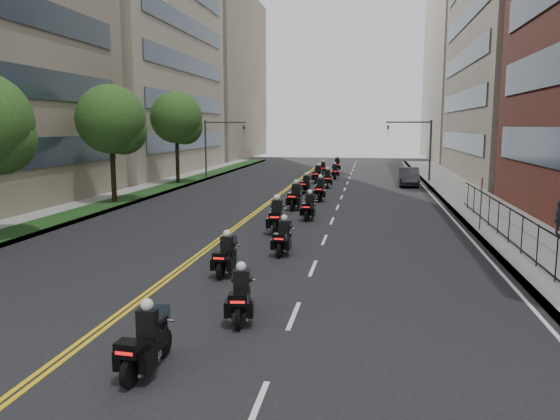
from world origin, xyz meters
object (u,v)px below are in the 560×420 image
Objects in this scene: motorcycle_4 at (277,218)px; motorcycle_7 at (320,190)px; motorcycle_1 at (241,298)px; motorcycle_12 at (323,169)px; motorcycle_8 at (306,185)px; motorcycle_13 at (337,166)px; motorcycle_2 at (226,257)px; motorcycle_9 at (327,180)px; parked_sedan at (409,177)px; motorcycle_10 at (317,175)px; pedestrian_c at (559,218)px; motorcycle_6 at (295,198)px; motorcycle_0 at (145,344)px; motorcycle_11 at (335,172)px; motorcycle_3 at (283,239)px; motorcycle_5 at (309,208)px.

motorcycle_7 is at bearing 80.58° from motorcycle_4.
motorcycle_12 reaches higher than motorcycle_1.
motorcycle_13 reaches higher than motorcycle_8.
motorcycle_9 is (1.38, 27.27, 0.07)m from motorcycle_2.
motorcycle_7 is at bearing -120.47° from parked_sedan.
motorcycle_7 is 0.51× the size of parked_sedan.
motorcycle_9 is 0.49× the size of parked_sedan.
motorcycle_10 is at bearing 86.37° from motorcycle_4.
motorcycle_7 is 19.84m from motorcycle_12.
motorcycle_12 is 33.63m from pedestrian_c.
motorcycle_4 reaches higher than motorcycle_1.
motorcycle_12 is (-1.52, 43.23, 0.02)m from motorcycle_1.
motorcycle_6 is at bearing -81.06° from motorcycle_8.
motorcycle_13 is at bearing 88.69° from motorcycle_10.
motorcycle_0 is at bearing -86.30° from motorcycle_2.
motorcycle_0 is 30.79m from motorcycle_8.
motorcycle_11 is at bearing -89.19° from motorcycle_13.
motorcycle_3 is 0.86× the size of motorcycle_6.
motorcycle_12 is at bearing 94.64° from motorcycle_0.
motorcycle_5 is 31.38m from motorcycle_13.
motorcycle_11 is (-0.00, 15.95, -0.07)m from motorcycle_7.
motorcycle_10 reaches higher than parked_sedan.
motorcycle_6 is at bearing 82.13° from pedestrian_c.
motorcycle_12 is (-0.03, 15.76, 0.00)m from motorcycle_8.
motorcycle_3 is at bearing -81.03° from motorcycle_4.
motorcycle_10 reaches higher than motorcycle_1.
motorcycle_2 is 0.97× the size of motorcycle_12.
motorcycle_3 is at bearing -83.77° from motorcycle_10.
motorcycle_6 is 12.24m from motorcycle_9.
motorcycle_2 is 0.94× the size of motorcycle_5.
motorcycle_4 is at bearing -92.36° from motorcycle_13.
motorcycle_2 is 0.44× the size of parked_sedan.
motorcycle_8 reaches higher than motorcycle_2.
motorcycle_4 is 19.66m from motorcycle_9.
motorcycle_3 is 0.87× the size of motorcycle_10.
motorcycle_13 is (0.78, 35.28, -0.01)m from motorcycle_4.
motorcycle_11 is (1.49, 35.11, 0.03)m from motorcycle_2.
motorcycle_7 reaches higher than motorcycle_11.
motorcycle_11 is at bearing 76.42° from motorcycle_10.
motorcycle_0 is at bearing -94.08° from motorcycle_12.
motorcycle_9 is (-0.12, 8.11, -0.03)m from motorcycle_7.
motorcycle_7 is (1.18, 26.76, 0.10)m from motorcycle_0.
motorcycle_7 is at bearing -90.16° from motorcycle_12.
motorcycle_2 is 15.08m from motorcycle_6.
motorcycle_12 is at bearing 96.89° from motorcycle_8.
motorcycle_4 is 0.52× the size of parked_sedan.
motorcycle_7 is (-0.10, 7.63, 0.07)m from motorcycle_5.
motorcycle_1 is at bearing 157.65° from pedestrian_c.
motorcycle_13 is (-0.14, 15.64, 0.04)m from motorcycle_9.
motorcycle_13 is at bearing 93.56° from motorcycle_3.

